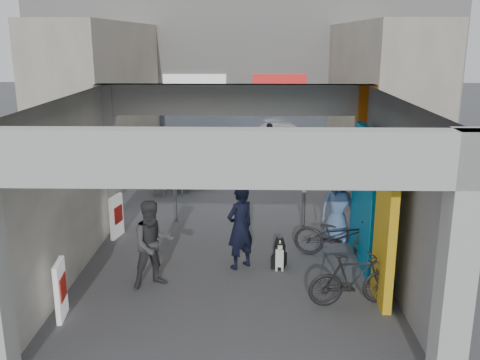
{
  "coord_description": "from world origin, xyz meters",
  "views": [
    {
      "loc": [
        0.41,
        -10.28,
        4.56
      ],
      "look_at": [
        0.14,
        1.0,
        1.52
      ],
      "focal_mm": 40.0,
      "sensor_mm": 36.0,
      "label": 1
    }
  ],
  "objects_px": {
    "cafe_set": "(179,180)",
    "bicycle_front": "(339,236)",
    "man_with_dog": "(240,227)",
    "man_crates": "(270,147)",
    "white_van": "(286,135)",
    "man_back_turned": "(153,244)",
    "man_elderly": "(338,207)",
    "bicycle_rear": "(353,280)",
    "produce_stand": "(183,178)",
    "border_collie": "(279,255)"
  },
  "relations": [
    {
      "from": "cafe_set",
      "to": "bicycle_front",
      "type": "relative_size",
      "value": 0.83
    },
    {
      "from": "man_with_dog",
      "to": "man_crates",
      "type": "distance_m",
      "value": 8.28
    },
    {
      "from": "man_with_dog",
      "to": "white_van",
      "type": "distance_m",
      "value": 11.83
    },
    {
      "from": "man_back_turned",
      "to": "man_crates",
      "type": "relative_size",
      "value": 1.0
    },
    {
      "from": "man_back_turned",
      "to": "man_elderly",
      "type": "height_order",
      "value": "man_back_turned"
    },
    {
      "from": "bicycle_rear",
      "to": "produce_stand",
      "type": "bearing_deg",
      "value": 19.39
    },
    {
      "from": "cafe_set",
      "to": "man_with_dog",
      "type": "bearing_deg",
      "value": -70.31
    },
    {
      "from": "cafe_set",
      "to": "man_elderly",
      "type": "bearing_deg",
      "value": -43.65
    },
    {
      "from": "border_collie",
      "to": "man_with_dog",
      "type": "relative_size",
      "value": 0.41
    },
    {
      "from": "cafe_set",
      "to": "bicycle_rear",
      "type": "relative_size",
      "value": 0.99
    },
    {
      "from": "border_collie",
      "to": "bicycle_rear",
      "type": "height_order",
      "value": "bicycle_rear"
    },
    {
      "from": "bicycle_front",
      "to": "man_crates",
      "type": "bearing_deg",
      "value": 27.01
    },
    {
      "from": "cafe_set",
      "to": "man_crates",
      "type": "height_order",
      "value": "man_crates"
    },
    {
      "from": "bicycle_rear",
      "to": "white_van",
      "type": "distance_m",
      "value": 13.24
    },
    {
      "from": "man_back_turned",
      "to": "bicycle_rear",
      "type": "relative_size",
      "value": 1.06
    },
    {
      "from": "man_back_turned",
      "to": "white_van",
      "type": "bearing_deg",
      "value": 47.78
    },
    {
      "from": "man_with_dog",
      "to": "white_van",
      "type": "bearing_deg",
      "value": -137.64
    },
    {
      "from": "man_back_turned",
      "to": "man_elderly",
      "type": "xyz_separation_m",
      "value": [
        3.79,
        2.43,
        -0.04
      ]
    },
    {
      "from": "man_with_dog",
      "to": "white_van",
      "type": "relative_size",
      "value": 0.48
    },
    {
      "from": "produce_stand",
      "to": "white_van",
      "type": "relative_size",
      "value": 0.31
    },
    {
      "from": "border_collie",
      "to": "man_elderly",
      "type": "xyz_separation_m",
      "value": [
        1.4,
        1.61,
        0.51
      ]
    },
    {
      "from": "cafe_set",
      "to": "white_van",
      "type": "relative_size",
      "value": 0.44
    },
    {
      "from": "border_collie",
      "to": "man_back_turned",
      "type": "xyz_separation_m",
      "value": [
        -2.39,
        -0.82,
        0.55
      ]
    },
    {
      "from": "man_elderly",
      "to": "bicycle_front",
      "type": "distance_m",
      "value": 1.11
    },
    {
      "from": "man_crates",
      "to": "bicycle_rear",
      "type": "bearing_deg",
      "value": 89.65
    },
    {
      "from": "white_van",
      "to": "man_back_turned",
      "type": "bearing_deg",
      "value": 157.37
    },
    {
      "from": "border_collie",
      "to": "white_van",
      "type": "xyz_separation_m",
      "value": [
        0.82,
        11.75,
        0.33
      ]
    },
    {
      "from": "bicycle_rear",
      "to": "border_collie",
      "type": "bearing_deg",
      "value": 30.88
    },
    {
      "from": "border_collie",
      "to": "man_with_dog",
      "type": "distance_m",
      "value": 0.98
    },
    {
      "from": "bicycle_front",
      "to": "white_van",
      "type": "xyz_separation_m",
      "value": [
        -0.45,
        11.21,
        0.11
      ]
    },
    {
      "from": "man_elderly",
      "to": "white_van",
      "type": "bearing_deg",
      "value": 84.66
    },
    {
      "from": "cafe_set",
      "to": "man_elderly",
      "type": "height_order",
      "value": "man_elderly"
    },
    {
      "from": "border_collie",
      "to": "man_elderly",
      "type": "bearing_deg",
      "value": 64.81
    },
    {
      "from": "produce_stand",
      "to": "border_collie",
      "type": "bearing_deg",
      "value": -59.1
    },
    {
      "from": "man_back_turned",
      "to": "border_collie",
      "type": "bearing_deg",
      "value": -9.04
    },
    {
      "from": "produce_stand",
      "to": "bicycle_front",
      "type": "distance_m",
      "value": 6.77
    },
    {
      "from": "man_with_dog",
      "to": "man_elderly",
      "type": "height_order",
      "value": "man_with_dog"
    },
    {
      "from": "man_with_dog",
      "to": "bicycle_front",
      "type": "bearing_deg",
      "value": 154.12
    },
    {
      "from": "man_with_dog",
      "to": "man_back_turned",
      "type": "bearing_deg",
      "value": -11.76
    },
    {
      "from": "produce_stand",
      "to": "white_van",
      "type": "xyz_separation_m",
      "value": [
        3.55,
        5.74,
        0.32
      ]
    },
    {
      "from": "man_crates",
      "to": "white_van",
      "type": "bearing_deg",
      "value": -109.62
    },
    {
      "from": "border_collie",
      "to": "bicycle_front",
      "type": "relative_size",
      "value": 0.37
    },
    {
      "from": "white_van",
      "to": "bicycle_rear",
      "type": "bearing_deg",
      "value": 173.36
    },
    {
      "from": "bicycle_front",
      "to": "man_back_turned",
      "type": "bearing_deg",
      "value": 128.47
    },
    {
      "from": "produce_stand",
      "to": "bicycle_front",
      "type": "height_order",
      "value": "bicycle_front"
    },
    {
      "from": "cafe_set",
      "to": "man_back_turned",
      "type": "bearing_deg",
      "value": -86.47
    },
    {
      "from": "man_with_dog",
      "to": "bicycle_front",
      "type": "relative_size",
      "value": 0.91
    },
    {
      "from": "cafe_set",
      "to": "bicycle_front",
      "type": "xyz_separation_m",
      "value": [
        4.05,
        -5.05,
        0.16
      ]
    },
    {
      "from": "cafe_set",
      "to": "man_with_dog",
      "type": "relative_size",
      "value": 0.91
    },
    {
      "from": "produce_stand",
      "to": "man_back_turned",
      "type": "xyz_separation_m",
      "value": [
        0.34,
        -6.83,
        0.54
      ]
    }
  ]
}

